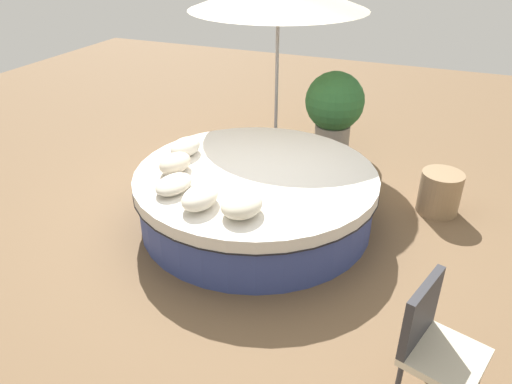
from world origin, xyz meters
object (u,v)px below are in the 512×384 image
Objects in this scene: throw_pillow_2 at (174,184)px; throw_pillow_3 at (200,197)px; throw_pillow_0 at (185,147)px; throw_pillow_4 at (242,205)px; side_table at (440,192)px; throw_pillow_1 at (175,163)px; planter at (334,106)px; round_bed at (256,196)px; patio_chair at (433,339)px.

throw_pillow_3 is at bearing 65.91° from throw_pillow_2.
throw_pillow_0 is 0.99× the size of throw_pillow_4.
throw_pillow_2 is 3.15m from side_table.
throw_pillow_1 is 0.37× the size of planter.
throw_pillow_1 is 0.85m from throw_pillow_3.
planter reaches higher than side_table.
throw_pillow_0 is 0.38× the size of planter.
throw_pillow_0 is 2.58m from planter.
round_bed is 2.42m from planter.
throw_pillow_3 is 2.44m from patio_chair.
side_table is (-1.75, 2.58, -0.45)m from throw_pillow_2.
side_table is at bearing -160.78° from patio_chair.
round_bed is 5.77× the size of throw_pillow_3.
throw_pillow_0 is 0.94× the size of throw_pillow_2.
planter is (-4.13, -1.77, 0.13)m from patio_chair.
throw_pillow_2 is 2.88m from patio_chair.
round_bed is 1.01m from throw_pillow_3.
throw_pillow_0 is 1.25m from throw_pillow_3.
throw_pillow_2 reaches higher than side_table.
round_bed is at bearing 110.86° from throw_pillow_1.
throw_pillow_1 is at bearing -99.19° from patio_chair.
throw_pillow_3 is 2.94m from side_table.
throw_pillow_2 is at bearing -114.09° from throw_pillow_3.
throw_pillow_2 is 0.45m from throw_pillow_3.
side_table is (-0.92, 2.91, -0.48)m from throw_pillow_0.
throw_pillow_2 is at bearing 21.85° from throw_pillow_0.
throw_pillow_2 is 0.94× the size of side_table.
throw_pillow_1 is at bearing -132.58° from throw_pillow_3.
throw_pillow_2 is 0.40× the size of planter.
throw_pillow_0 is 0.89× the size of side_table.
patio_chair is at bearing 69.33° from throw_pillow_3.
throw_pillow_0 is 0.45m from throw_pillow_1.
throw_pillow_3 is 0.39× the size of planter.
side_table is at bearing 51.28° from planter.
patio_chair reaches higher than throw_pillow_4.
side_table is (1.34, 1.67, -0.43)m from planter.
throw_pillow_0 reaches higher than round_bed.
throw_pillow_2 is (0.39, 0.21, -0.03)m from throw_pillow_1.
throw_pillow_4 is (-0.02, 0.43, 0.00)m from throw_pillow_3.
throw_pillow_3 is 0.48× the size of patio_chair.
throw_pillow_4 is (0.55, 1.06, -0.00)m from throw_pillow_1.
round_bed is 5.90× the size of throw_pillow_4.
throw_pillow_3 reaches higher than side_table.
planter is (-3.27, 0.51, -0.05)m from throw_pillow_3.
throw_pillow_2 is at bearing -16.50° from planter.
planter reaches higher than throw_pillow_1.
patio_chair reaches higher than throw_pillow_0.
throw_pillow_4 is 0.47× the size of patio_chair.
round_bed is 5.64× the size of throw_pillow_2.
throw_pillow_3 is 0.43m from throw_pillow_4.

